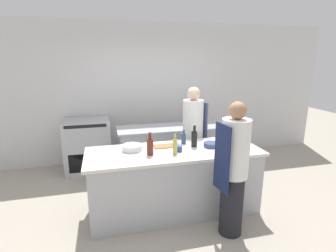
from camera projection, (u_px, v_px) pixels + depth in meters
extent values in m
plane|color=#A89E8E|center=(174.00, 209.00, 3.75)|extent=(16.00, 16.00, 0.00)
cube|color=silver|center=(147.00, 93.00, 5.41)|extent=(8.00, 0.06, 2.80)
cube|color=#A8AAAF|center=(174.00, 182.00, 3.65)|extent=(2.26, 0.82, 0.85)
cube|color=silver|center=(174.00, 152.00, 3.54)|extent=(2.35, 0.85, 0.04)
cube|color=#A8AAAF|center=(173.00, 151.00, 4.88)|extent=(1.96, 0.61, 0.85)
cube|color=#A8AAAF|center=(174.00, 128.00, 4.77)|extent=(2.04, 0.64, 0.04)
cube|color=#A8AAAF|center=(88.00, 145.00, 4.98)|extent=(0.84, 0.68, 0.99)
cube|color=black|center=(88.00, 163.00, 4.72)|extent=(0.67, 0.01, 0.35)
cube|color=black|center=(85.00, 126.00, 4.55)|extent=(0.72, 0.01, 0.06)
cylinder|color=black|center=(231.00, 205.00, 3.17)|extent=(0.28, 0.28, 0.75)
cylinder|color=silver|center=(235.00, 148.00, 2.99)|extent=(0.33, 0.33, 0.69)
cube|color=#19234C|center=(222.00, 158.00, 2.95)|extent=(0.05, 0.31, 0.79)
sphere|color=#9E7051|center=(238.00, 110.00, 2.88)|extent=(0.20, 0.20, 0.20)
cylinder|color=black|center=(192.00, 163.00, 4.43)|extent=(0.28, 0.28, 0.76)
cylinder|color=silver|center=(193.00, 121.00, 4.25)|extent=(0.33, 0.33, 0.69)
cube|color=#4C567F|center=(202.00, 126.00, 4.35)|extent=(0.09, 0.31, 0.80)
sphere|color=beige|center=(194.00, 93.00, 4.14)|extent=(0.21, 0.21, 0.21)
cylinder|color=#B2A84C|center=(175.00, 147.00, 3.38)|extent=(0.06, 0.06, 0.19)
cylinder|color=#B2A84C|center=(175.00, 137.00, 3.34)|extent=(0.03, 0.03, 0.07)
cylinder|color=#2D5175|center=(184.00, 139.00, 3.79)|extent=(0.07, 0.07, 0.15)
cylinder|color=#2D5175|center=(184.00, 132.00, 3.77)|extent=(0.03, 0.03, 0.06)
cylinder|color=black|center=(194.00, 139.00, 3.65)|extent=(0.08, 0.08, 0.22)
cylinder|color=black|center=(194.00, 129.00, 3.61)|extent=(0.04, 0.04, 0.08)
cylinder|color=#5B2319|center=(150.00, 147.00, 3.34)|extent=(0.09, 0.09, 0.21)
cylinder|color=#5B2319|center=(150.00, 136.00, 3.31)|extent=(0.04, 0.04, 0.08)
cylinder|color=white|center=(132.00, 148.00, 3.52)|extent=(0.27, 0.27, 0.08)
cylinder|color=navy|center=(211.00, 145.00, 3.66)|extent=(0.20, 0.20, 0.06)
cylinder|color=navy|center=(228.00, 140.00, 3.85)|extent=(0.20, 0.20, 0.06)
cylinder|color=#33477F|center=(179.00, 149.00, 3.48)|extent=(0.09, 0.09, 0.08)
cube|color=olive|center=(167.00, 146.00, 3.69)|extent=(0.38, 0.18, 0.01)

